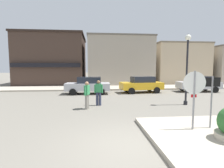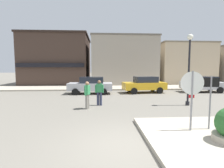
{
  "view_description": "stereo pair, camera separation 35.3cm",
  "coord_description": "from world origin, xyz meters",
  "px_view_note": "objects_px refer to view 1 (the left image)",
  "views": [
    {
      "loc": [
        -1.1,
        -5.14,
        2.42
      ],
      "look_at": [
        -0.13,
        4.5,
        1.5
      ],
      "focal_mm": 28.0,
      "sensor_mm": 36.0,
      "label": 1
    },
    {
      "loc": [
        -0.75,
        -5.16,
        2.42
      ],
      "look_at": [
        -0.13,
        4.5,
        1.5
      ],
      "focal_mm": 28.0,
      "sensor_mm": 36.0,
      "label": 2
    }
  ],
  "objects_px": {
    "stop_sign": "(194,92)",
    "one_way_sign": "(212,97)",
    "pedestrian_crossing_far": "(87,94)",
    "parked_car_third": "(199,84)",
    "pedestrian_crossing_near": "(99,92)",
    "parked_car_second": "(141,84)",
    "lamp_post": "(187,59)",
    "parked_car_nearest": "(88,85)"
  },
  "relations": [
    {
      "from": "stop_sign",
      "to": "one_way_sign",
      "type": "xyz_separation_m",
      "value": [
        0.76,
        0.1,
        -0.19
      ]
    },
    {
      "from": "pedestrian_crossing_far",
      "to": "stop_sign",
      "type": "bearing_deg",
      "value": -46.12
    },
    {
      "from": "parked_car_third",
      "to": "pedestrian_crossing_far",
      "type": "bearing_deg",
      "value": -149.7
    },
    {
      "from": "parked_car_third",
      "to": "pedestrian_crossing_near",
      "type": "relative_size",
      "value": 2.55
    },
    {
      "from": "parked_car_second",
      "to": "pedestrian_crossing_near",
      "type": "relative_size",
      "value": 2.58
    },
    {
      "from": "pedestrian_crossing_far",
      "to": "lamp_post",
      "type": "bearing_deg",
      "value": 5.11
    },
    {
      "from": "parked_car_second",
      "to": "parked_car_third",
      "type": "bearing_deg",
      "value": 0.28
    },
    {
      "from": "one_way_sign",
      "to": "parked_car_nearest",
      "type": "height_order",
      "value": "one_way_sign"
    },
    {
      "from": "one_way_sign",
      "to": "lamp_post",
      "type": "xyz_separation_m",
      "value": [
        1.56,
        4.65,
        1.63
      ]
    },
    {
      "from": "stop_sign",
      "to": "pedestrian_crossing_near",
      "type": "distance_m",
      "value": 6.12
    },
    {
      "from": "lamp_post",
      "to": "pedestrian_crossing_near",
      "type": "relative_size",
      "value": 2.82
    },
    {
      "from": "parked_car_second",
      "to": "pedestrian_crossing_far",
      "type": "bearing_deg",
      "value": -128.27
    },
    {
      "from": "stop_sign",
      "to": "lamp_post",
      "type": "bearing_deg",
      "value": 64.02
    },
    {
      "from": "parked_car_nearest",
      "to": "parked_car_third",
      "type": "distance_m",
      "value": 10.96
    },
    {
      "from": "one_way_sign",
      "to": "lamp_post",
      "type": "relative_size",
      "value": 0.46
    },
    {
      "from": "parked_car_third",
      "to": "one_way_sign",
      "type": "bearing_deg",
      "value": -120.09
    },
    {
      "from": "one_way_sign",
      "to": "pedestrian_crossing_near",
      "type": "xyz_separation_m",
      "value": [
        -4.09,
        4.99,
        -0.46
      ]
    },
    {
      "from": "stop_sign",
      "to": "parked_car_nearest",
      "type": "relative_size",
      "value": 0.57
    },
    {
      "from": "parked_car_third",
      "to": "pedestrian_crossing_far",
      "type": "relative_size",
      "value": 2.55
    },
    {
      "from": "one_way_sign",
      "to": "pedestrian_crossing_near",
      "type": "bearing_deg",
      "value": 129.31
    },
    {
      "from": "stop_sign",
      "to": "parked_car_third",
      "type": "distance_m",
      "value": 12.52
    },
    {
      "from": "stop_sign",
      "to": "parked_car_nearest",
      "type": "height_order",
      "value": "stop_sign"
    },
    {
      "from": "stop_sign",
      "to": "pedestrian_crossing_near",
      "type": "bearing_deg",
      "value": 123.21
    },
    {
      "from": "pedestrian_crossing_near",
      "to": "pedestrian_crossing_far",
      "type": "bearing_deg",
      "value": -127.46
    },
    {
      "from": "stop_sign",
      "to": "one_way_sign",
      "type": "bearing_deg",
      "value": 7.36
    },
    {
      "from": "parked_car_second",
      "to": "parked_car_third",
      "type": "distance_m",
      "value": 5.85
    },
    {
      "from": "parked_car_nearest",
      "to": "parked_car_third",
      "type": "bearing_deg",
      "value": 1.96
    },
    {
      "from": "pedestrian_crossing_near",
      "to": "one_way_sign",
      "type": "bearing_deg",
      "value": -50.69
    },
    {
      "from": "parked_car_second",
      "to": "parked_car_third",
      "type": "height_order",
      "value": "same"
    },
    {
      "from": "stop_sign",
      "to": "pedestrian_crossing_far",
      "type": "distance_m",
      "value": 5.84
    },
    {
      "from": "lamp_post",
      "to": "pedestrian_crossing_near",
      "type": "height_order",
      "value": "lamp_post"
    },
    {
      "from": "lamp_post",
      "to": "parked_car_third",
      "type": "xyz_separation_m",
      "value": [
        4.47,
        5.75,
        -2.15
      ]
    },
    {
      "from": "parked_car_nearest",
      "to": "pedestrian_crossing_near",
      "type": "height_order",
      "value": "pedestrian_crossing_near"
    },
    {
      "from": "pedestrian_crossing_near",
      "to": "parked_car_nearest",
      "type": "bearing_deg",
      "value": 99.42
    },
    {
      "from": "one_way_sign",
      "to": "pedestrian_crossing_far",
      "type": "height_order",
      "value": "one_way_sign"
    },
    {
      "from": "one_way_sign",
      "to": "parked_car_second",
      "type": "bearing_deg",
      "value": 89.01
    },
    {
      "from": "pedestrian_crossing_far",
      "to": "parked_car_second",
      "type": "bearing_deg",
      "value": 51.73
    },
    {
      "from": "parked_car_second",
      "to": "pedestrian_crossing_far",
      "type": "relative_size",
      "value": 2.58
    },
    {
      "from": "parked_car_nearest",
      "to": "pedestrian_crossing_far",
      "type": "distance_m",
      "value": 5.94
    },
    {
      "from": "one_way_sign",
      "to": "pedestrian_crossing_far",
      "type": "distance_m",
      "value": 6.31
    },
    {
      "from": "stop_sign",
      "to": "one_way_sign",
      "type": "height_order",
      "value": "stop_sign"
    },
    {
      "from": "parked_car_nearest",
      "to": "parked_car_third",
      "type": "height_order",
      "value": "same"
    }
  ]
}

